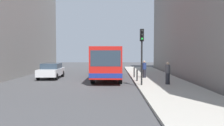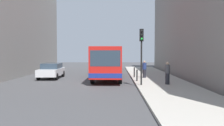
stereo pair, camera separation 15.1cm
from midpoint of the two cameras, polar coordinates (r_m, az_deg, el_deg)
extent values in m
plane|color=#424244|center=(19.21, -3.88, -5.04)|extent=(80.00, 80.00, 0.00)
cube|color=#ADA89E|center=(19.51, 12.19, -4.76)|extent=(4.40, 40.00, 0.15)
cube|color=gray|center=(25.25, 24.42, 10.29)|extent=(7.00, 32.00, 12.06)
cube|color=red|center=(23.15, -0.65, 0.62)|extent=(2.66, 11.03, 2.50)
cube|color=navy|center=(23.20, -0.64, -1.72)|extent=(2.68, 11.05, 0.36)
cube|color=#2D3D4C|center=(17.66, -1.39, 1.12)|extent=(2.26, 0.09, 1.20)
cube|color=#2D3D4C|center=(23.63, -0.60, 1.51)|extent=(2.65, 9.43, 1.00)
cylinder|color=black|center=(19.32, 2.23, -3.50)|extent=(0.29, 1.00, 1.00)
cylinder|color=black|center=(19.44, -4.46, -3.47)|extent=(0.29, 1.00, 1.00)
cylinder|color=black|center=(27.09, 2.09, -1.73)|extent=(0.29, 1.00, 1.00)
cylinder|color=black|center=(27.17, -2.68, -1.71)|extent=(0.29, 1.00, 1.00)
cube|color=silver|center=(23.90, -14.12, -2.06)|extent=(1.89, 4.44, 0.64)
cube|color=#2D3D4C|center=(24.00, -14.05, -0.65)|extent=(1.65, 2.50, 0.52)
cylinder|color=black|center=(22.28, -12.98, -3.21)|extent=(0.23, 0.64, 0.64)
cylinder|color=black|center=(22.70, -17.03, -3.15)|extent=(0.23, 0.64, 0.64)
cylinder|color=black|center=(25.20, -11.48, -2.52)|extent=(0.23, 0.64, 0.64)
cylinder|color=black|center=(25.57, -15.09, -2.48)|extent=(0.23, 0.64, 0.64)
cube|color=silver|center=(34.71, 0.73, -0.53)|extent=(2.14, 4.53, 0.64)
cube|color=#2D3D4C|center=(34.83, 0.76, 0.44)|extent=(1.79, 2.58, 0.52)
cylinder|color=black|center=(33.18, 1.93, -1.23)|extent=(0.27, 0.66, 0.64)
cylinder|color=black|center=(33.32, -0.88, -1.21)|extent=(0.27, 0.66, 0.64)
cylinder|color=black|center=(36.17, 2.22, -0.91)|extent=(0.27, 0.66, 0.64)
cylinder|color=black|center=(36.30, -0.36, -0.89)|extent=(0.27, 0.66, 0.64)
cylinder|color=black|center=(17.55, 7.30, -0.05)|extent=(0.12, 0.12, 3.20)
cube|color=black|center=(17.57, 7.34, 6.64)|extent=(0.28, 0.24, 0.90)
sphere|color=black|center=(17.46, 7.39, 7.59)|extent=(0.16, 0.16, 0.16)
sphere|color=black|center=(17.44, 7.38, 6.67)|extent=(0.16, 0.16, 0.16)
sphere|color=green|center=(17.42, 7.38, 5.75)|extent=(0.16, 0.16, 0.16)
cylinder|color=black|center=(20.04, 6.22, -2.93)|extent=(0.11, 0.11, 0.95)
cylinder|color=black|center=(22.94, 5.55, -2.22)|extent=(0.11, 0.11, 0.95)
cylinder|color=#26262D|center=(18.35, 13.36, -3.70)|extent=(0.32, 0.32, 0.83)
cylinder|color=#4C4C51|center=(18.29, 13.39, -1.42)|extent=(0.38, 0.38, 0.64)
sphere|color=beige|center=(18.26, 13.40, -0.06)|extent=(0.23, 0.23, 0.23)
cylinder|color=#26262D|center=(22.65, 7.96, -2.51)|extent=(0.32, 0.32, 0.78)
cylinder|color=navy|center=(22.60, 7.97, -0.76)|extent=(0.38, 0.38, 0.60)
sphere|color=tan|center=(22.58, 7.98, 0.28)|extent=(0.22, 0.22, 0.22)
camera|label=1|loc=(0.08, -89.80, 0.01)|focal=38.16mm
camera|label=2|loc=(0.08, 90.20, -0.01)|focal=38.16mm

